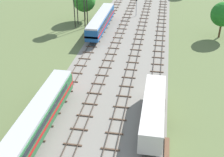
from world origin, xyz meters
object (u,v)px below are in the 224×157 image
(diesel_railcar_far_left_nearest, at_px, (38,117))
(freight_boxcar_centre_near, at_px, (153,110))
(diesel_railcar_far_left_mid, at_px, (101,21))
(signal_post_nearest, at_px, (136,4))

(diesel_railcar_far_left_nearest, xyz_separation_m, freight_boxcar_centre_near, (14.21, 4.31, -0.15))
(freight_boxcar_centre_near, relative_size, diesel_railcar_far_left_mid, 0.68)
(diesel_railcar_far_left_nearest, distance_m, freight_boxcar_centre_near, 14.85)
(diesel_railcar_far_left_nearest, height_order, freight_boxcar_centre_near, diesel_railcar_far_left_nearest)
(signal_post_nearest, bearing_deg, diesel_railcar_far_left_mid, -118.55)
(diesel_railcar_far_left_nearest, xyz_separation_m, diesel_railcar_far_left_mid, (0.00, 38.33, 0.00))
(diesel_railcar_far_left_nearest, relative_size, freight_boxcar_centre_near, 1.46)
(diesel_railcar_far_left_nearest, height_order, signal_post_nearest, signal_post_nearest)
(freight_boxcar_centre_near, bearing_deg, diesel_railcar_far_left_mid, 112.66)
(freight_boxcar_centre_near, xyz_separation_m, diesel_railcar_far_left_mid, (-14.21, 34.03, 0.15))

